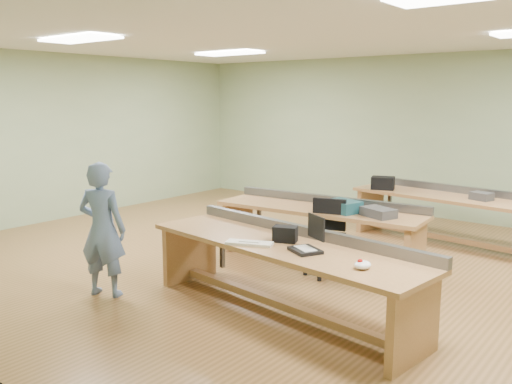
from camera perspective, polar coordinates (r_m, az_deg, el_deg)
floor at (r=7.35m, az=4.47°, el=-7.59°), size 10.00×10.00×0.00m
ceiling at (r=7.06m, az=4.81°, el=16.32°), size 10.00×10.00×0.00m
wall_back at (r=10.60m, az=16.78°, el=5.66°), size 10.00×0.04×3.00m
wall_left at (r=10.66m, az=-18.45°, el=5.59°), size 0.04×8.00×3.00m
fluor_panels at (r=7.06m, az=4.81°, el=16.07°), size 6.20×3.50×0.03m
workbench_front at (r=5.60m, az=2.93°, el=-7.17°), size 3.30×1.25×0.86m
workbench_mid at (r=7.39m, az=6.70°, el=-3.08°), size 2.91×0.99×0.86m
workbench_back at (r=8.72m, az=19.68°, el=-1.58°), size 3.02×1.14×0.86m
person at (r=6.27m, az=-15.87°, el=-3.82°), size 0.65×0.55×1.52m
laptop_base at (r=5.23m, az=5.21°, el=-6.13°), size 0.37×0.35×0.03m
laptop_screen at (r=5.23m, az=6.36°, el=-3.70°), size 0.27×0.15×0.23m
keyboard at (r=5.47m, az=-0.70°, el=-5.40°), size 0.50×0.33×0.03m
trackball_mouse at (r=4.80m, az=11.16°, el=-7.53°), size 0.18×0.20×0.07m
camera_bag at (r=5.56m, az=3.09°, el=-4.44°), size 0.28×0.23×0.16m
task_chair at (r=6.89m, az=7.30°, el=-5.84°), size 0.63×0.63×0.95m
parts_bin_teal at (r=7.07m, az=9.12°, el=-1.50°), size 0.49×0.42×0.15m
parts_bin_grey at (r=6.87m, az=12.75°, el=-2.11°), size 0.48×0.39×0.11m
mug at (r=7.06m, az=8.13°, el=-1.69°), size 0.15×0.15×0.10m
drinks_can at (r=7.28m, az=7.39°, el=-1.24°), size 0.08×0.08×0.12m
storage_box_back at (r=8.95m, az=13.21°, el=0.93°), size 0.42×0.36×0.20m
tray_back at (r=8.45m, az=22.64°, el=-0.41°), size 0.33×0.29×0.11m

